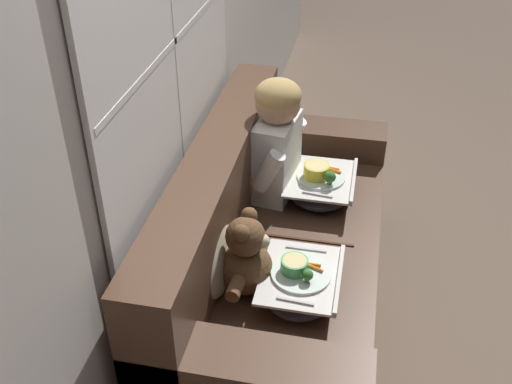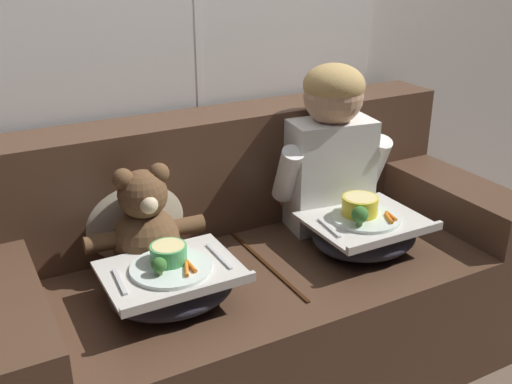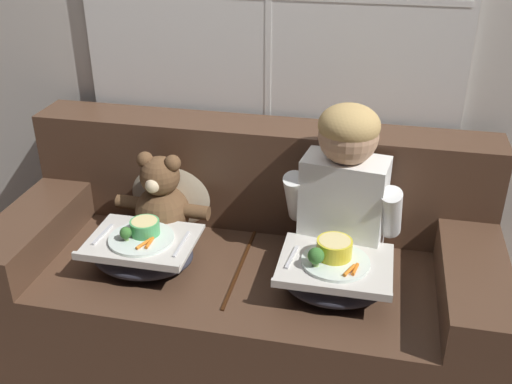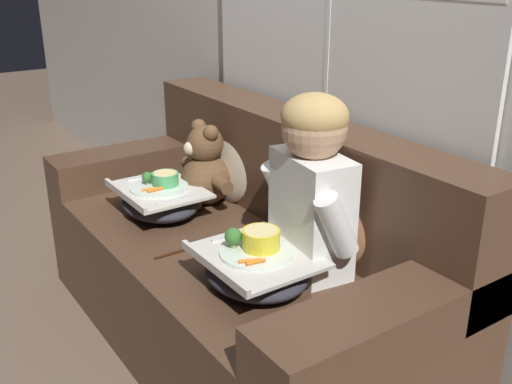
{
  "view_description": "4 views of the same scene",
  "coord_description": "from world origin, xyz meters",
  "px_view_note": "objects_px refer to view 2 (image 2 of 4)",
  "views": [
    {
      "loc": [
        -2.11,
        -0.29,
        2.19
      ],
      "look_at": [
        0.03,
        0.14,
        0.69
      ],
      "focal_mm": 42.0,
      "sensor_mm": 36.0,
      "label": 1
    },
    {
      "loc": [
        -0.86,
        -1.57,
        1.48
      ],
      "look_at": [
        0.01,
        0.03,
        0.71
      ],
      "focal_mm": 42.0,
      "sensor_mm": 36.0,
      "label": 2
    },
    {
      "loc": [
        0.45,
        -1.85,
        1.76
      ],
      "look_at": [
        0.04,
        0.04,
        0.75
      ],
      "focal_mm": 42.0,
      "sensor_mm": 36.0,
      "label": 3
    },
    {
      "loc": [
        1.76,
        -1.08,
        1.48
      ],
      "look_at": [
        0.04,
        0.09,
        0.66
      ],
      "focal_mm": 42.0,
      "sensor_mm": 36.0,
      "label": 4
    }
  ],
  "objects_px": {
    "throw_pillow_behind_child": "(310,169)",
    "lap_tray_child": "(364,231)",
    "couch": "(251,285)",
    "child_figure": "(331,140)",
    "teddy_bear": "(146,228)",
    "lap_tray_teddy": "(172,284)",
    "throw_pillow_behind_teddy": "(132,205)"
  },
  "relations": [
    {
      "from": "throw_pillow_behind_teddy",
      "to": "lap_tray_teddy",
      "type": "bearing_deg",
      "value": -90.0
    },
    {
      "from": "lap_tray_teddy",
      "to": "teddy_bear",
      "type": "bearing_deg",
      "value": 90.07
    },
    {
      "from": "lap_tray_child",
      "to": "teddy_bear",
      "type": "bearing_deg",
      "value": 162.9
    },
    {
      "from": "couch",
      "to": "lap_tray_child",
      "type": "xyz_separation_m",
      "value": [
        0.35,
        -0.17,
        0.21
      ]
    },
    {
      "from": "teddy_bear",
      "to": "lap_tray_child",
      "type": "relative_size",
      "value": 1.0
    },
    {
      "from": "child_figure",
      "to": "teddy_bear",
      "type": "distance_m",
      "value": 0.73
    },
    {
      "from": "throw_pillow_behind_child",
      "to": "lap_tray_child",
      "type": "bearing_deg",
      "value": -90.24
    },
    {
      "from": "lap_tray_teddy",
      "to": "throw_pillow_behind_child",
      "type": "bearing_deg",
      "value": 26.57
    },
    {
      "from": "throw_pillow_behind_child",
      "to": "teddy_bear",
      "type": "relative_size",
      "value": 1.0
    },
    {
      "from": "throw_pillow_behind_child",
      "to": "child_figure",
      "type": "relative_size",
      "value": 0.64
    },
    {
      "from": "throw_pillow_behind_teddy",
      "to": "lap_tray_teddy",
      "type": "relative_size",
      "value": 1.02
    },
    {
      "from": "couch",
      "to": "lap_tray_child",
      "type": "relative_size",
      "value": 4.77
    },
    {
      "from": "throw_pillow_behind_child",
      "to": "teddy_bear",
      "type": "distance_m",
      "value": 0.72
    },
    {
      "from": "couch",
      "to": "child_figure",
      "type": "relative_size",
      "value": 3.05
    },
    {
      "from": "couch",
      "to": "throw_pillow_behind_teddy",
      "type": "distance_m",
      "value": 0.51
    },
    {
      "from": "couch",
      "to": "throw_pillow_behind_child",
      "type": "bearing_deg",
      "value": 26.97
    },
    {
      "from": "couch",
      "to": "teddy_bear",
      "type": "distance_m",
      "value": 0.46
    },
    {
      "from": "throw_pillow_behind_teddy",
      "to": "lap_tray_child",
      "type": "xyz_separation_m",
      "value": [
        0.71,
        -0.35,
        -0.11
      ]
    },
    {
      "from": "throw_pillow_behind_child",
      "to": "lap_tray_teddy",
      "type": "xyz_separation_m",
      "value": [
        -0.71,
        -0.35,
        -0.11
      ]
    },
    {
      "from": "throw_pillow_behind_child",
      "to": "lap_tray_child",
      "type": "relative_size",
      "value": 1.01
    },
    {
      "from": "child_figure",
      "to": "lap_tray_teddy",
      "type": "relative_size",
      "value": 1.55
    },
    {
      "from": "throw_pillow_behind_teddy",
      "to": "lap_tray_teddy",
      "type": "xyz_separation_m",
      "value": [
        -0.0,
        -0.35,
        -0.11
      ]
    },
    {
      "from": "teddy_bear",
      "to": "lap_tray_teddy",
      "type": "relative_size",
      "value": 0.99
    },
    {
      "from": "throw_pillow_behind_teddy",
      "to": "child_figure",
      "type": "relative_size",
      "value": 0.66
    },
    {
      "from": "throw_pillow_behind_child",
      "to": "lap_tray_teddy",
      "type": "height_order",
      "value": "throw_pillow_behind_child"
    },
    {
      "from": "couch",
      "to": "child_figure",
      "type": "distance_m",
      "value": 0.59
    },
    {
      "from": "couch",
      "to": "throw_pillow_behind_child",
      "type": "distance_m",
      "value": 0.51
    },
    {
      "from": "couch",
      "to": "lap_tray_teddy",
      "type": "xyz_separation_m",
      "value": [
        -0.35,
        -0.17,
        0.21
      ]
    },
    {
      "from": "throw_pillow_behind_child",
      "to": "throw_pillow_behind_teddy",
      "type": "distance_m",
      "value": 0.71
    },
    {
      "from": "couch",
      "to": "lap_tray_teddy",
      "type": "bearing_deg",
      "value": -153.83
    },
    {
      "from": "throw_pillow_behind_teddy",
      "to": "teddy_bear",
      "type": "height_order",
      "value": "throw_pillow_behind_teddy"
    },
    {
      "from": "couch",
      "to": "child_figure",
      "type": "bearing_deg",
      "value": 7.63
    }
  ]
}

